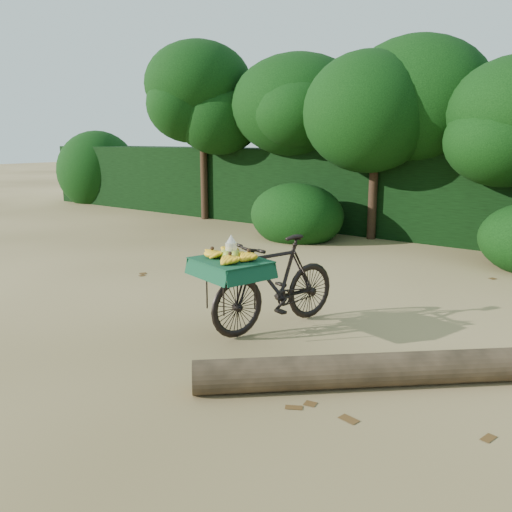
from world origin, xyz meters
The scene contains 7 objects.
ground centered at (0.00, 0.00, 0.00)m, with size 80.00×80.00×0.00m, color tan.
vendor_bicycle centered at (-0.25, -0.32, 0.52)m, with size 1.03×1.85×1.03m.
fallen_log centered at (1.60, -0.67, 0.14)m, with size 0.29×0.29×3.97m, color brown.
hedge_backdrop centered at (0.00, 6.30, 0.90)m, with size 26.00×1.80×1.80m, color black.
tree_row centered at (-0.65, 5.50, 2.00)m, with size 14.50×2.00×4.00m, color black, non-canonical shape.
bush_clumps centered at (0.50, 4.30, 0.45)m, with size 8.80×1.70×0.90m, color black, non-canonical shape.
leaf_litter centered at (0.00, 0.65, 0.01)m, with size 7.00×7.30×0.01m, color #513315, non-canonical shape.
Camera 1 is at (3.08, -4.98, 2.06)m, focal length 38.00 mm.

